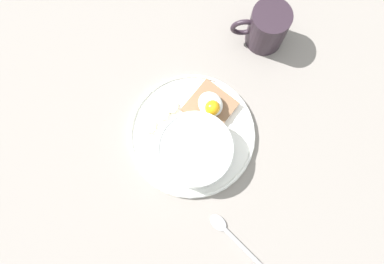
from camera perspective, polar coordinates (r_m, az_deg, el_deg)
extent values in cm
cube|color=gray|center=(76.03, 0.00, -0.66)|extent=(120.00, 120.00, 2.00)
cylinder|color=white|center=(74.56, 0.00, -0.42)|extent=(25.15, 25.15, 1.00)
torus|color=white|center=(73.78, 0.00, -0.29)|extent=(24.95, 24.95, 0.60)
cylinder|color=white|center=(70.66, 0.49, -2.88)|extent=(13.97, 13.97, 5.49)
torus|color=white|center=(67.95, 0.51, -2.48)|extent=(14.17, 14.17, 0.60)
cylinder|color=beige|center=(71.20, 0.49, -2.95)|extent=(12.57, 12.57, 3.98)
ellipsoid|color=beige|center=(69.44, 0.50, -2.70)|extent=(11.94, 11.94, 1.20)
ellipsoid|color=beige|center=(69.17, 3.75, -2.72)|extent=(2.27, 1.98, 0.82)
ellipsoid|color=tan|center=(68.62, -0.27, -5.90)|extent=(1.43, 1.39, 0.52)
ellipsoid|color=tan|center=(69.15, -1.26, -2.70)|extent=(1.46, 0.99, 0.60)
ellipsoid|color=tan|center=(69.12, 0.65, -2.51)|extent=(1.09, 1.69, 0.72)
ellipsoid|color=#D5B390|center=(68.96, 1.93, -3.93)|extent=(1.15, 1.45, 0.54)
ellipsoid|color=#A68060|center=(69.67, 0.50, -0.58)|extent=(1.31, 1.49, 0.54)
cube|color=#886346|center=(74.21, 2.77, 3.91)|extent=(10.66, 10.66, 0.30)
cube|color=tan|center=(74.79, 2.75, 3.78)|extent=(10.45, 10.45, 1.42)
ellipsoid|color=white|center=(72.73, 2.83, 4.26)|extent=(5.22, 4.63, 2.89)
sphere|color=#F5A314|center=(71.63, 3.12, 3.73)|extent=(2.94, 2.94, 2.94)
ellipsoid|color=#F5A314|center=(72.99, 3.80, 1.07)|extent=(3.12, 1.89, 0.36)
cylinder|color=#ECE8BB|center=(74.85, -4.63, 2.87)|extent=(3.68, 3.67, 0.98)
cylinder|color=#B8B592|center=(74.40, -4.65, 2.97)|extent=(0.66, 0.66, 0.13)
cylinder|color=beige|center=(74.28, -6.54, 0.87)|extent=(3.65, 3.65, 1.26)
cylinder|color=#B3B38B|center=(73.69, -6.60, 0.98)|extent=(0.66, 0.66, 0.13)
cylinder|color=#FAF0BE|center=(75.14, -3.15, 3.86)|extent=(3.22, 3.24, 0.91)
cylinder|color=#C3BB94|center=(74.76, -3.17, 3.94)|extent=(0.58, 0.58, 0.14)
cylinder|color=#2C1F29|center=(79.22, 11.46, 15.31)|extent=(7.84, 7.84, 9.74)
cylinder|color=#342214|center=(76.04, 12.02, 16.60)|extent=(6.67, 6.67, 0.40)
torus|color=#2C1F29|center=(77.91, 7.86, 15.51)|extent=(3.52, 5.07, 5.28)
cylinder|color=silver|center=(73.72, 7.31, -16.62)|extent=(11.12, 3.28, 0.80)
ellipsoid|color=silver|center=(73.17, 4.03, -13.62)|extent=(4.04, 3.14, 0.70)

